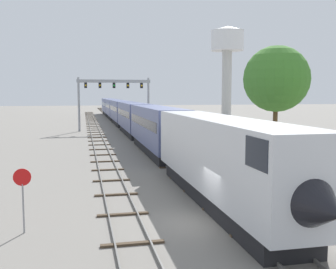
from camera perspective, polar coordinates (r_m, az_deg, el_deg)
The scene contains 8 objects.
ground_plane at distance 19.11m, azimuth 4.81°, elevation -12.71°, with size 400.00×400.00×0.00m, color gray.
track_main at distance 77.89m, azimuth -6.78°, elevation 1.40°, with size 2.60×200.00×0.16m.
track_near at distance 57.66m, azimuth -10.32°, elevation -0.22°, with size 2.60×160.00×0.16m.
passenger_train at distance 69.49m, azimuth -6.15°, elevation 2.97°, with size 3.04×116.17×4.80m.
signal_gantry at distance 65.93m, azimuth -7.83°, elevation 6.14°, with size 12.10×0.49×8.83m.
water_tower at distance 108.59m, azimuth 8.60°, elevation 12.40°, with size 8.84×8.84×24.13m.
stop_sign at distance 18.38m, azimuth -20.36°, elevation -7.75°, with size 0.76×0.08×2.88m.
trackside_tree_left at distance 49.36m, azimuth 15.46°, elevation 7.78°, with size 7.96×7.96×11.90m.
Camera 1 is at (-5.35, -17.31, 6.08)m, focal length 41.96 mm.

